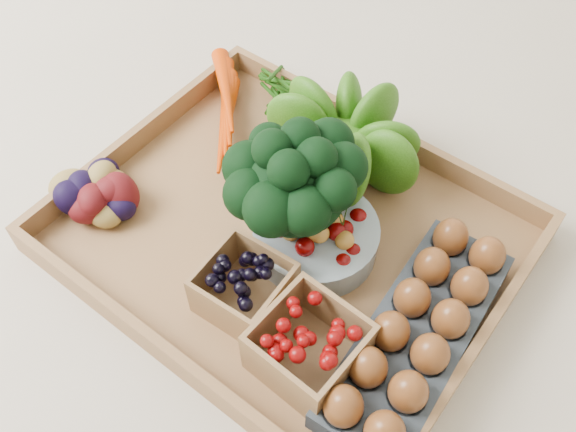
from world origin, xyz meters
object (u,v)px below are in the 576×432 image
Objects in this scene: broccoli at (294,204)px; egg_carton at (416,338)px; tray at (288,240)px; cherry_bowl at (316,237)px.

egg_carton is (0.21, -0.04, -0.05)m from broccoli.
egg_carton reaches higher than tray.
tray is 1.82× the size of egg_carton.
broccoli is 0.06m from cherry_bowl.
cherry_bowl is 0.18m from egg_carton.
egg_carton is at bearing -8.68° from tray.
broccoli is 0.55× the size of egg_carton.
tray is at bearing -166.55° from cherry_bowl.
tray is 3.46× the size of cherry_bowl.
broccoli reaches higher than tray.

